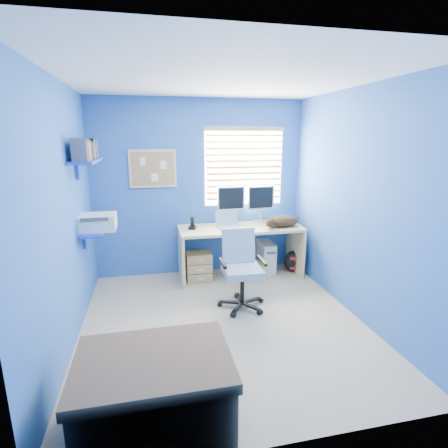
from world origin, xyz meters
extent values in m
cube|color=#B7A791|center=(0.00, 0.00, 0.00)|extent=(3.00, 3.20, 0.00)
cube|color=white|center=(0.00, 0.00, 2.50)|extent=(3.00, 3.20, 0.00)
cube|color=#396AB3|center=(0.00, 1.60, 1.25)|extent=(3.00, 0.01, 2.50)
cube|color=#396AB3|center=(0.00, -1.60, 1.25)|extent=(3.00, 0.01, 2.50)
cube|color=#396AB3|center=(-1.50, 0.00, 1.25)|extent=(0.01, 3.20, 2.50)
cube|color=#396AB3|center=(1.50, 0.00, 1.25)|extent=(0.01, 3.20, 2.50)
cube|color=tan|center=(0.52, 1.26, 0.37)|extent=(1.73, 0.65, 0.74)
cube|color=silver|center=(0.36, 1.23, 0.85)|extent=(0.37, 0.31, 0.22)
cube|color=silver|center=(0.44, 1.52, 1.01)|extent=(0.40, 0.12, 0.54)
cube|color=silver|center=(0.88, 1.48, 1.01)|extent=(0.41, 0.14, 0.54)
cube|color=black|center=(-0.16, 1.29, 0.82)|extent=(0.12, 0.13, 0.17)
imported|color=#388168|center=(1.00, 1.34, 0.79)|extent=(0.10, 0.09, 0.10)
cylinder|color=silver|center=(1.16, 1.45, 0.78)|extent=(0.13, 0.13, 0.07)
ellipsoid|color=black|center=(1.10, 1.13, 0.82)|extent=(0.51, 0.40, 0.16)
cube|color=beige|center=(0.95, 1.37, 0.23)|extent=(0.21, 0.45, 0.45)
cube|color=tan|center=(-0.08, 1.25, 0.20)|extent=(0.35, 0.28, 0.41)
cube|color=yellow|center=(0.81, 1.17, 0.12)|extent=(0.03, 0.17, 0.24)
ellipsoid|color=black|center=(1.34, 1.25, 0.16)|extent=(0.33, 0.28, 0.33)
cube|color=brown|center=(-0.75, -1.19, 0.25)|extent=(1.03, 0.74, 0.50)
cylinder|color=black|center=(0.30, 0.31, 0.03)|extent=(0.54, 0.54, 0.06)
cylinder|color=black|center=(0.30, 0.31, 0.24)|extent=(0.05, 0.05, 0.36)
cube|color=#ABBBC8|center=(0.30, 0.31, 0.46)|extent=(0.44, 0.44, 0.08)
cube|color=#ABBBC8|center=(0.30, 0.52, 0.71)|extent=(0.40, 0.07, 0.41)
cube|color=white|center=(0.65, 1.59, 1.55)|extent=(1.15, 0.01, 1.10)
cube|color=gold|center=(0.65, 1.56, 1.55)|extent=(1.10, 0.03, 1.00)
cube|color=tan|center=(-0.65, 1.58, 1.55)|extent=(0.64, 0.02, 0.52)
cube|color=tan|center=(-0.65, 1.57, 1.55)|extent=(0.58, 0.01, 0.46)
cube|color=#2139BB|center=(-1.36, 0.75, 0.92)|extent=(0.26, 0.55, 0.03)
cube|color=silver|center=(-1.32, 0.75, 1.02)|extent=(0.42, 0.34, 0.18)
cube|color=#2139BB|center=(-1.37, 0.75, 1.72)|extent=(0.24, 0.90, 0.03)
cube|color=navy|center=(-1.38, 0.75, 1.84)|extent=(0.15, 0.80, 0.22)
camera|label=1|loc=(-0.72, -3.35, 1.98)|focal=28.00mm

